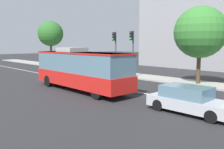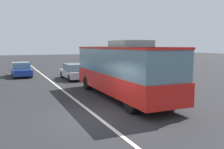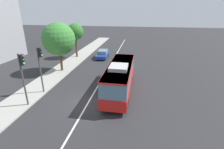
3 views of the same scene
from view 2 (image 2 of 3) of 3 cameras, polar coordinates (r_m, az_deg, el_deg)
name	(u,v)px [view 2 (image 2 of 3)]	position (r m, az deg, el deg)	size (l,w,h in m)	color
ground_plane	(96,116)	(11.11, -3.77, -9.77)	(160.00, 160.00, 0.00)	#28282B
lane_centre_line	(96,116)	(11.11, -3.77, -9.74)	(76.00, 0.16, 0.01)	silver
transit_bus	(121,68)	(14.72, 2.19, 1.49)	(10.02, 2.57, 3.46)	red
sedan_silver	(74,72)	(23.37, -8.91, 0.69)	(4.53, 1.89, 1.46)	#B7BABF
sedan_blue	(21,69)	(26.94, -20.63, 1.13)	(4.54, 1.91, 1.46)	#1E3899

